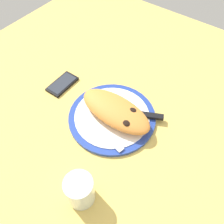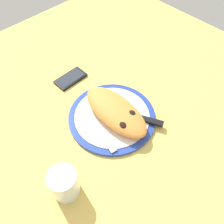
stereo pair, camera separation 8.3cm
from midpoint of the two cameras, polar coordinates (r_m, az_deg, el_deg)
name	(u,v)px [view 1 (the left image)]	position (r cm, az deg, el deg)	size (l,w,h in cm)	color
ground_plane	(112,120)	(86.75, -2.72, -2.18)	(150.00, 150.00, 3.00)	#DBB756
plate	(112,117)	(84.93, -2.78, -1.32)	(30.71, 30.71, 1.52)	#233D99
calzone	(115,111)	(82.11, -2.04, 0.15)	(27.72, 13.32, 5.40)	orange
fork	(108,136)	(79.41, -4.05, -5.98)	(17.15, 5.28, 0.40)	silver
knife	(140,114)	(84.02, 3.76, -0.75)	(22.28, 12.37, 1.20)	silver
smartphone	(62,84)	(98.21, -14.06, 6.32)	(6.72, 12.49, 1.16)	black
water_glass	(80,191)	(69.97, -11.09, -18.19)	(7.90, 7.90, 10.11)	silver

